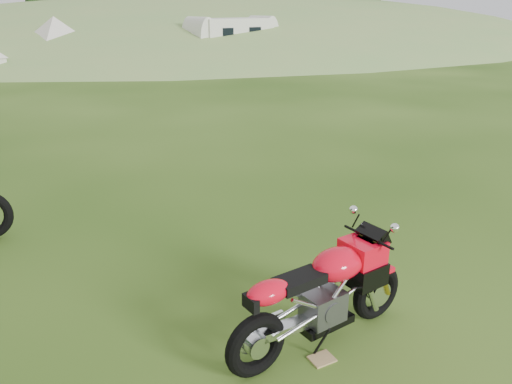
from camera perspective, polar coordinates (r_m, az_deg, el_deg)
ground at (r=5.85m, az=0.90°, el=-9.61°), size 120.00×120.00×0.00m
hillside at (r=51.77m, az=-3.45°, el=17.30°), size 80.00×64.00×8.00m
hedgerow at (r=51.77m, az=-3.45°, el=17.30°), size 36.00×1.20×8.60m
sport_motorcycle at (r=4.56m, az=7.60°, el=-10.87°), size 1.93×0.49×1.16m
plywood_board at (r=4.69m, az=7.54°, el=-18.38°), size 0.23×0.19×0.02m
tent_mid at (r=28.05m, az=-21.85°, el=15.74°), size 3.51×3.51×2.51m
caravan at (r=27.82m, az=-2.79°, el=16.92°), size 5.11×2.47×2.35m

